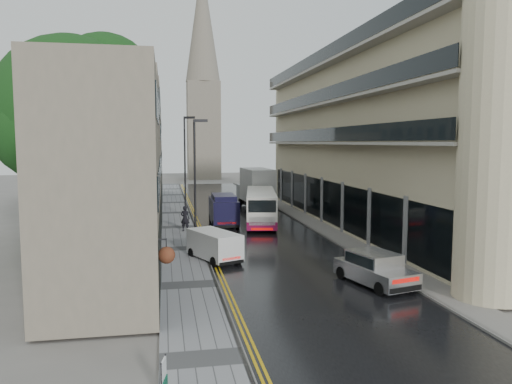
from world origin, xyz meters
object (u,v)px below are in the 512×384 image
object	(u,v)px
tree_near	(72,141)
lamp_post_far	(185,167)
tree_far	(103,150)
silver_hatchback	(381,278)
pedestrian	(185,218)
white_lorry	(249,191)
cream_bus	(248,212)
estate_sign	(164,377)
navy_van	(214,212)
white_van	(214,251)
lamp_post_near	(195,183)

from	to	relation	value
tree_near	lamp_post_far	size ratio (longest dim) A/B	1.53
tree_far	silver_hatchback	distance (m)	29.59
pedestrian	lamp_post_far	bearing A→B (deg)	-71.12
white_lorry	tree_far	bearing A→B (deg)	-171.83
cream_bus	tree_near	bearing A→B (deg)	-143.47
white_lorry	lamp_post_far	bearing A→B (deg)	-163.73
estate_sign	pedestrian	bearing A→B (deg)	97.72
navy_van	pedestrian	bearing A→B (deg)	-153.23
silver_hatchback	pedestrian	distance (m)	19.30
tree_near	cream_bus	bearing A→B (deg)	26.45
tree_near	pedestrian	size ratio (longest dim) A/B	7.14
estate_sign	tree_near	bearing A→B (deg)	117.11
pedestrian	estate_sign	world-z (taller)	pedestrian
tree_far	white_van	xyz separation A→B (m)	(7.90, -18.58, -5.33)
pedestrian	estate_sign	size ratio (longest dim) A/B	2.04
estate_sign	cream_bus	bearing A→B (deg)	86.92
tree_near	tree_far	distance (m)	13.02
white_lorry	navy_van	xyz separation A→B (m)	(-4.39, -9.10, -0.78)
cream_bus	estate_sign	size ratio (longest dim) A/B	10.72
white_van	silver_hatchback	bearing A→B (deg)	-66.96
silver_hatchback	white_van	size ratio (longest dim) A/B	1.12
pedestrian	lamp_post_far	distance (m)	8.74
navy_van	white_lorry	bearing A→B (deg)	65.15
tree_near	lamp_post_near	distance (m)	8.02
tree_near	navy_van	bearing A→B (deg)	35.17
white_van	navy_van	xyz separation A→B (m)	(1.19, 12.20, 0.45)
cream_bus	lamp_post_near	xyz separation A→B (m)	(-4.51, -5.75, 2.82)
tree_far	estate_sign	size ratio (longest dim) A/B	13.10
cream_bus	lamp_post_far	world-z (taller)	lamp_post_far
tree_near	white_lorry	size ratio (longest dim) A/B	1.72
white_van	lamp_post_far	xyz separation A→B (m)	(-0.74, 19.06, 3.74)
tree_far	estate_sign	world-z (taller)	tree_far
tree_near	pedestrian	xyz separation A→B (m)	(7.08, 5.50, -5.85)
cream_bus	silver_hatchback	distance (m)	18.34
cream_bus	lamp_post_near	world-z (taller)	lamp_post_near
pedestrian	lamp_post_near	bearing A→B (deg)	116.62
silver_hatchback	estate_sign	bearing A→B (deg)	-156.53
silver_hatchback	tree_near	bearing A→B (deg)	127.11
silver_hatchback	navy_van	world-z (taller)	navy_van
cream_bus	lamp_post_far	bearing A→B (deg)	131.63
navy_van	estate_sign	xyz separation A→B (m)	(-3.94, -26.08, -0.75)
lamp_post_far	white_lorry	bearing A→B (deg)	35.29
tree_near	lamp_post_near	size ratio (longest dim) A/B	1.69
tree_far	pedestrian	world-z (taller)	tree_far
white_van	lamp_post_far	world-z (taller)	lamp_post_far
tree_far	cream_bus	bearing A→B (deg)	-30.80
estate_sign	white_van	bearing A→B (deg)	90.26
tree_far	lamp_post_far	bearing A→B (deg)	3.83
white_lorry	estate_sign	distance (m)	36.18
cream_bus	white_lorry	xyz separation A→B (m)	(1.73, 9.72, 0.72)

